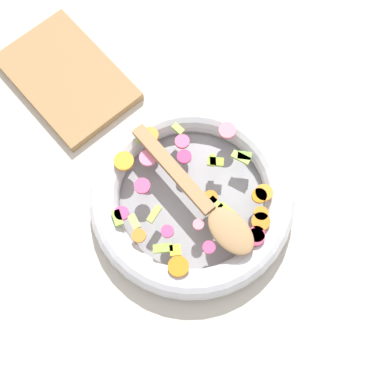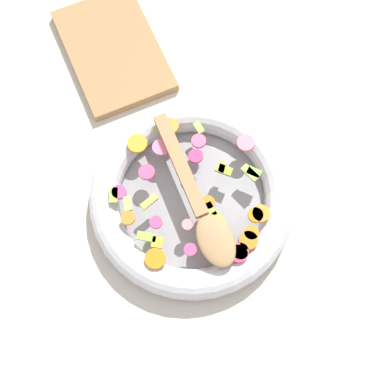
# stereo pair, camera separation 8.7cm
# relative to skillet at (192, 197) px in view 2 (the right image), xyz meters

# --- Properties ---
(ground_plane) EXTENTS (4.00, 4.00, 0.00)m
(ground_plane) POSITION_rel_skillet_xyz_m (0.00, 0.00, -0.02)
(ground_plane) COLOR beige
(skillet) EXTENTS (0.34, 0.34, 0.05)m
(skillet) POSITION_rel_skillet_xyz_m (0.00, 0.00, 0.00)
(skillet) COLOR gray
(skillet) RESTS_ON ground_plane
(chopped_vegetables) EXTENTS (0.28, 0.27, 0.01)m
(chopped_vegetables) POSITION_rel_skillet_xyz_m (-0.01, 0.00, 0.03)
(chopped_vegetables) COLOR orange
(chopped_vegetables) RESTS_ON skillet
(wooden_spoon) EXTENTS (0.28, 0.06, 0.01)m
(wooden_spoon) POSITION_rel_skillet_xyz_m (-0.03, 0.00, 0.04)
(wooden_spoon) COLOR #A87F51
(wooden_spoon) RESTS_ON chopped_vegetables
(cutting_board) EXTENTS (0.25, 0.16, 0.02)m
(cutting_board) POSITION_rel_skillet_xyz_m (0.33, 0.02, -0.01)
(cutting_board) COLOR #9E7547
(cutting_board) RESTS_ON ground_plane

